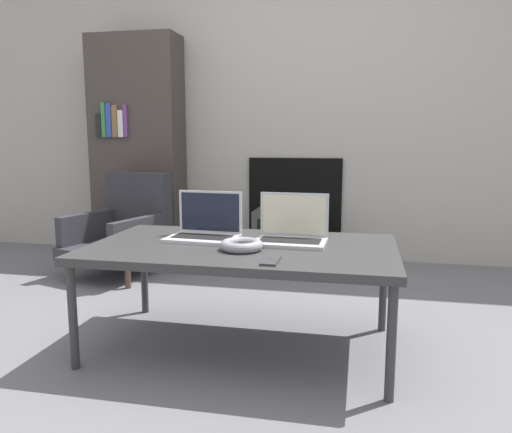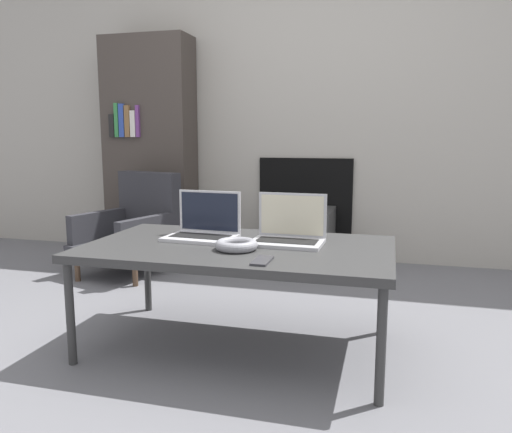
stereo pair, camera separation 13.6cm
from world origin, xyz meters
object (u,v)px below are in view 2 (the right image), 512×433
(laptop_right, at_px, (289,232))
(tv, at_px, (299,237))
(laptop_left, at_px, (204,228))
(armchair, at_px, (135,227))
(phone, at_px, (262,261))
(headphones, at_px, (236,245))

(laptop_right, relative_size, tv, 0.66)
(laptop_left, xyz_separation_m, armchair, (-0.90, 0.98, -0.21))
(phone, relative_size, armchair, 0.20)
(laptop_left, bearing_deg, armchair, 136.67)
(laptop_left, bearing_deg, tv, 85.89)
(phone, distance_m, armchair, 1.87)
(laptop_left, relative_size, phone, 2.31)
(laptop_left, xyz_separation_m, laptop_right, (0.41, 0.00, 0.00))
(armchair, bearing_deg, laptop_right, -19.78)
(laptop_left, xyz_separation_m, phone, (0.38, -0.37, -0.04))
(laptop_right, distance_m, headphones, 0.27)
(headphones, height_order, phone, headphones)
(laptop_right, distance_m, armchair, 1.65)
(phone, relative_size, tv, 0.30)
(phone, distance_m, tv, 1.83)
(laptop_right, relative_size, armchair, 0.44)
(tv, bearing_deg, phone, -84.37)
(laptop_left, relative_size, tv, 0.68)
(laptop_left, relative_size, headphones, 1.83)
(phone, bearing_deg, laptop_left, 135.65)
(laptop_left, height_order, headphones, laptop_left)
(headphones, bearing_deg, laptop_left, 138.06)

